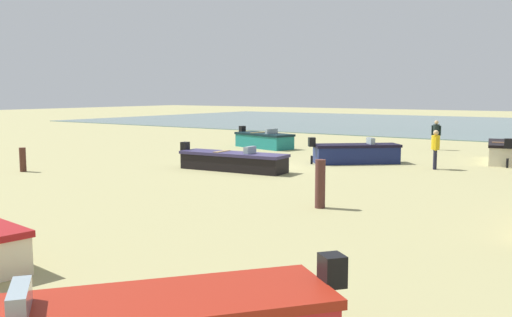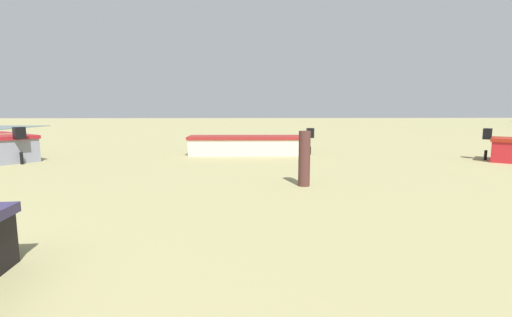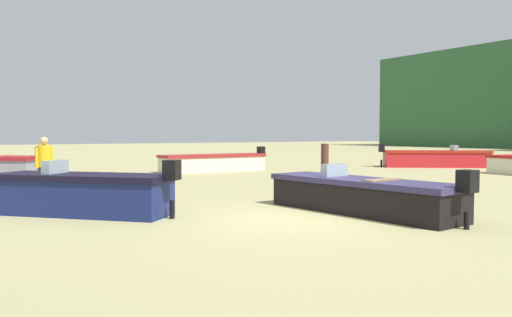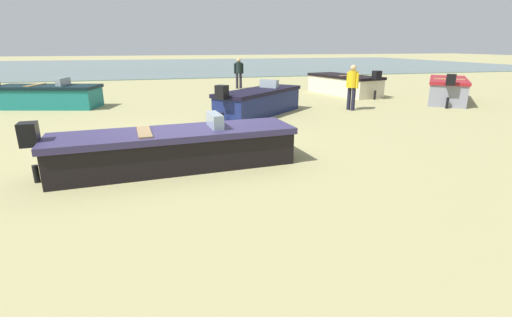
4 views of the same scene
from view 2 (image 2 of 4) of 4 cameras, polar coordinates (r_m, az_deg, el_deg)
boat_grey_6 at (r=16.30m, az=-35.99°, el=1.59°), size 3.53×3.83×1.27m
boat_cream_7 at (r=14.62m, az=-1.21°, el=2.18°), size 1.40×5.17×1.10m
mooring_post_near_water at (r=8.60m, az=7.82°, el=-0.03°), size 0.28×0.28×1.34m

